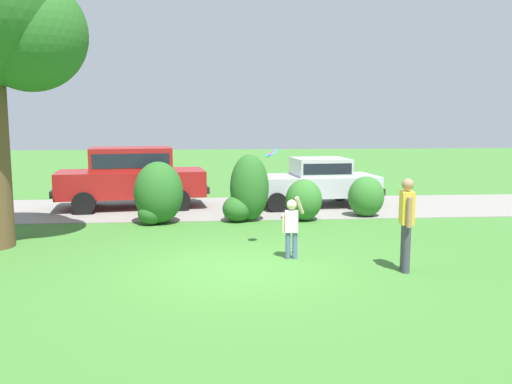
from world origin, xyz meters
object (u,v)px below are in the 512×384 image
object	(u,v)px
child_thrower	(292,224)
frisbee	(271,153)
adult_onlooker	(406,219)
parked_suv	(132,174)
parked_sedan	(313,180)

from	to	relation	value
child_thrower	frisbee	xyz separation A→B (m)	(-0.32, 0.82, 1.37)
frisbee	adult_onlooker	bearing A→B (deg)	-39.67
parked_suv	child_thrower	world-z (taller)	parked_suv
parked_sedan	child_thrower	xyz separation A→B (m)	(-1.67, -6.51, -0.13)
child_thrower	adult_onlooker	xyz separation A→B (m)	(1.97, -1.08, 0.27)
child_thrower	frisbee	distance (m)	1.63
parked_suv	adult_onlooker	bearing A→B (deg)	-51.63
parked_suv	frisbee	size ratio (longest dim) A/B	17.44
parked_sedan	child_thrower	bearing A→B (deg)	-104.41
parked_sedan	frisbee	bearing A→B (deg)	-109.33
parked_suv	child_thrower	size ratio (longest dim) A/B	3.81
parked_sedan	parked_suv	size ratio (longest dim) A/B	0.93
frisbee	adult_onlooker	size ratio (longest dim) A/B	0.16
child_thrower	frisbee	bearing A→B (deg)	111.51
frisbee	adult_onlooker	xyz separation A→B (m)	(2.29, -1.90, -1.11)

